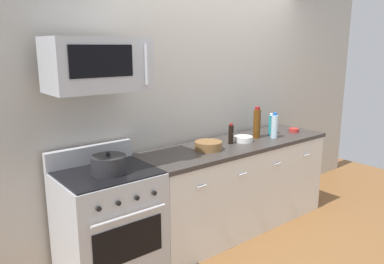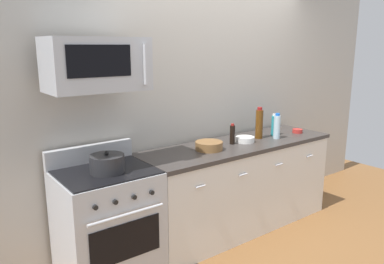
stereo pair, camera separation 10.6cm
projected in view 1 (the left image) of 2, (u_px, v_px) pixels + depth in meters
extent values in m
plane|color=brown|center=(235.00, 225.00, 4.06)|extent=(6.32, 6.32, 0.00)
cube|color=#B7B2A8|center=(211.00, 97.00, 4.07)|extent=(5.27, 0.10, 2.70)
cube|color=silver|center=(236.00, 187.00, 3.96)|extent=(2.15, 0.62, 0.88)
cube|color=#383330|center=(238.00, 144.00, 3.86)|extent=(2.18, 0.65, 0.04)
cube|color=black|center=(255.00, 231.00, 3.83)|extent=(2.15, 0.02, 0.10)
cylinder|color=silver|center=(202.00, 187.00, 3.19)|extent=(0.10, 0.02, 0.02)
cylinder|color=silver|center=(243.00, 174.00, 3.50)|extent=(0.10, 0.02, 0.02)
cylinder|color=silver|center=(277.00, 164.00, 3.80)|extent=(0.10, 0.02, 0.02)
cylinder|color=silver|center=(307.00, 155.00, 4.11)|extent=(0.10, 0.02, 0.02)
cube|color=#B7BABF|center=(109.00, 226.00, 3.06)|extent=(0.76, 0.64, 0.91)
cube|color=black|center=(129.00, 243.00, 2.82)|extent=(0.58, 0.01, 0.30)
cylinder|color=#B7BABF|center=(130.00, 216.00, 2.74)|extent=(0.61, 0.02, 0.02)
cube|color=#B7BABF|center=(90.00, 155.00, 3.16)|extent=(0.76, 0.06, 0.16)
cube|color=black|center=(106.00, 172.00, 2.96)|extent=(0.73, 0.61, 0.01)
cylinder|color=black|center=(99.00, 209.00, 2.59)|extent=(0.04, 0.02, 0.04)
cylinder|color=black|center=(118.00, 203.00, 2.69)|extent=(0.04, 0.02, 0.04)
cylinder|color=black|center=(137.00, 198.00, 2.78)|extent=(0.04, 0.02, 0.04)
cylinder|color=black|center=(154.00, 193.00, 2.87)|extent=(0.04, 0.02, 0.04)
cube|color=#B7BABF|center=(98.00, 64.00, 2.81)|extent=(0.74, 0.40, 0.40)
cube|color=black|center=(102.00, 61.00, 2.61)|extent=(0.48, 0.01, 0.22)
cube|color=#B7BABF|center=(147.00, 64.00, 2.82)|extent=(0.02, 0.04, 0.30)
cylinder|color=teal|center=(271.00, 125.00, 4.17)|extent=(0.06, 0.06, 0.22)
cylinder|color=white|center=(272.00, 114.00, 4.14)|extent=(0.04, 0.04, 0.02)
cylinder|color=#59330F|center=(257.00, 124.00, 4.02)|extent=(0.08, 0.08, 0.31)
cylinder|color=maroon|center=(258.00, 108.00, 3.98)|extent=(0.05, 0.05, 0.03)
cylinder|color=silver|center=(274.00, 127.00, 4.02)|extent=(0.07, 0.07, 0.25)
cylinder|color=blue|center=(275.00, 114.00, 3.99)|extent=(0.05, 0.05, 0.02)
cylinder|color=black|center=(231.00, 134.00, 3.79)|extent=(0.05, 0.05, 0.19)
cylinder|color=maroon|center=(231.00, 124.00, 3.77)|extent=(0.03, 0.03, 0.02)
cylinder|color=white|center=(243.00, 139.00, 3.88)|extent=(0.19, 0.19, 0.06)
torus|color=white|center=(243.00, 137.00, 3.88)|extent=(0.19, 0.19, 0.01)
cylinder|color=white|center=(243.00, 141.00, 3.89)|extent=(0.11, 0.11, 0.01)
cylinder|color=#B72D28|center=(294.00, 130.00, 4.32)|extent=(0.11, 0.11, 0.04)
torus|color=#B72D28|center=(294.00, 129.00, 4.32)|extent=(0.11, 0.11, 0.01)
cylinder|color=#B72D28|center=(294.00, 132.00, 4.32)|extent=(0.06, 0.06, 0.01)
cylinder|color=brown|center=(208.00, 146.00, 3.58)|extent=(0.26, 0.26, 0.08)
torus|color=brown|center=(208.00, 142.00, 3.57)|extent=(0.26, 0.26, 0.01)
cylinder|color=brown|center=(208.00, 149.00, 3.59)|extent=(0.14, 0.14, 0.01)
cylinder|color=#262628|center=(109.00, 165.00, 2.90)|extent=(0.27, 0.27, 0.14)
sphere|color=black|center=(108.00, 154.00, 2.88)|extent=(0.04, 0.04, 0.04)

